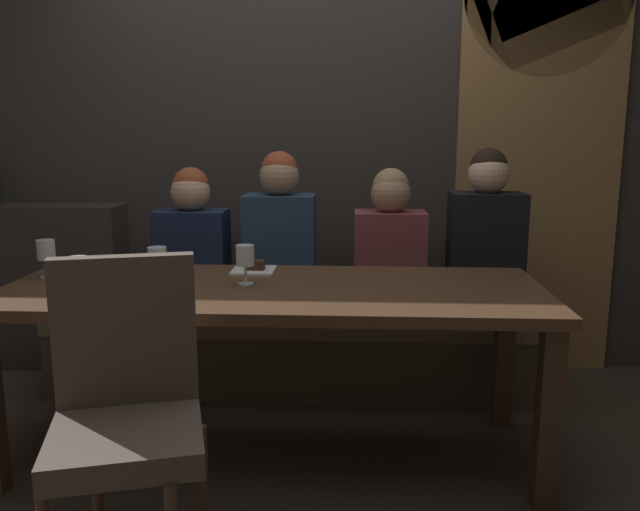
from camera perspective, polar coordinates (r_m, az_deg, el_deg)
name	(u,v)px	position (r m, az deg, el deg)	size (l,w,h in m)	color
ground	(275,454)	(2.91, -3.97, -17.00)	(9.00, 9.00, 0.00)	#382D26
back_wall_tiled	(297,107)	(3.79, -2.01, 12.94)	(6.00, 0.12, 3.00)	#383330
arched_door	(540,131)	(3.85, 18.73, 10.35)	(0.90, 0.05, 2.55)	olive
back_counter	(32,285)	(4.15, -23.99, -2.42)	(1.10, 0.28, 0.95)	#2F2B29
dining_table	(273,307)	(2.67, -4.16, -4.53)	(2.20, 0.84, 0.74)	#412B1C
banquette_bench	(290,349)	(3.46, -2.62, -8.24)	(2.50, 0.44, 0.45)	#4A3C2E
chair_near_side	(126,397)	(2.12, -16.65, -11.86)	(0.54, 0.54, 0.98)	#4C3321
diner_redhead	(192,242)	(3.42, -11.15, 1.13)	(0.36, 0.24, 0.73)	#192342
diner_bearded	(280,236)	(3.32, -3.54, 1.74)	(0.36, 0.24, 0.81)	navy
diner_far_end	(390,244)	(3.33, 6.14, 0.99)	(0.36, 0.24, 0.73)	brown
diner_near_end	(486,236)	(3.35, 14.35, 1.64)	(0.36, 0.24, 0.83)	black
wine_glass_near_left	(157,259)	(2.69, -14.11, -0.27)	(0.08, 0.08, 0.16)	silver
wine_glass_near_right	(245,256)	(2.67, -6.60, -0.09)	(0.08, 0.08, 0.16)	silver
wine_glass_center_front	(78,270)	(2.57, -20.49, -1.23)	(0.08, 0.08, 0.16)	silver
wine_glass_end_left	(46,252)	(3.02, -22.94, 0.31)	(0.08, 0.08, 0.16)	silver
dessert_plate	(254,268)	(2.94, -5.80, -1.13)	(0.19, 0.19, 0.05)	white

